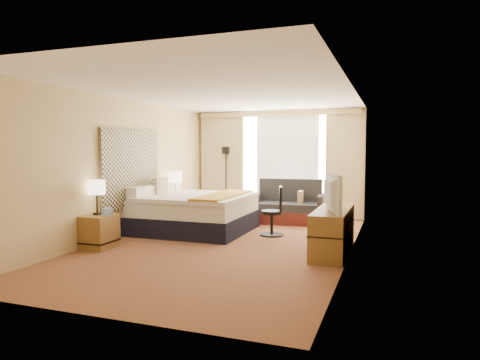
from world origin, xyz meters
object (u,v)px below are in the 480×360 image
(loveseat, at_px, (289,208))
(television, at_px, (327,193))
(bed, at_px, (193,212))
(desk_chair, at_px, (274,214))
(media_dresser, at_px, (333,230))
(lamp_left, at_px, (97,188))
(lamp_right, at_px, (175,178))
(nightstand_right, at_px, (172,211))
(nightstand_left, at_px, (99,232))
(floor_lamp, at_px, (226,166))

(loveseat, xyz_separation_m, television, (1.26, -2.88, 0.66))
(bed, relative_size, television, 2.19)
(desk_chair, bearing_deg, media_dresser, -53.96)
(bed, bearing_deg, lamp_left, -114.71)
(lamp_right, bearing_deg, desk_chair, -12.50)
(desk_chair, bearing_deg, nightstand_right, 152.85)
(media_dresser, height_order, television, television)
(media_dresser, xyz_separation_m, loveseat, (-1.31, 2.50, -0.03))
(loveseat, height_order, lamp_right, lamp_right)
(loveseat, bearing_deg, desk_chair, -91.93)
(lamp_right, relative_size, television, 0.62)
(bed, xyz_separation_m, television, (2.84, -1.24, 0.60))
(nightstand_left, height_order, loveseat, loveseat)
(media_dresser, relative_size, loveseat, 1.11)
(nightstand_right, distance_m, floor_lamp, 2.15)
(loveseat, relative_size, television, 1.63)
(nightstand_left, distance_m, bed, 2.07)
(nightstand_right, height_order, loveseat, loveseat)
(nightstand_left, bearing_deg, lamp_right, 88.72)
(nightstand_left, height_order, lamp_left, lamp_left)
(nightstand_left, relative_size, bed, 0.25)
(bed, xyz_separation_m, lamp_right, (-0.75, 0.65, 0.64))
(loveseat, bearing_deg, lamp_right, -161.71)
(lamp_left, bearing_deg, desk_chair, 38.17)
(media_dresser, xyz_separation_m, floor_lamp, (-3.15, 3.30, 0.86))
(loveseat, bearing_deg, nightstand_right, -161.25)
(lamp_left, relative_size, lamp_right, 0.95)
(lamp_right, distance_m, television, 4.06)
(television, bearing_deg, lamp_left, 81.74)
(bed, relative_size, lamp_left, 3.73)
(nightstand_right, height_order, floor_lamp, floor_lamp)
(lamp_right, bearing_deg, floor_lamp, 74.74)
(nightstand_right, height_order, lamp_right, lamp_right)
(media_dresser, xyz_separation_m, lamp_right, (-3.64, 1.50, 0.67))
(nightstand_right, distance_m, desk_chair, 2.52)
(desk_chair, xyz_separation_m, lamp_left, (-2.52, -1.98, 0.58))
(loveseat, distance_m, lamp_left, 4.33)
(nightstand_left, bearing_deg, lamp_left, 148.03)
(nightstand_left, xyz_separation_m, desk_chair, (2.47, 2.01, 0.14))
(media_dresser, height_order, floor_lamp, floor_lamp)
(nightstand_right, bearing_deg, nightstand_left, -90.00)
(nightstand_left, distance_m, lamp_left, 0.73)
(nightstand_right, xyz_separation_m, bed, (0.81, -0.60, 0.11))
(loveseat, relative_size, floor_lamp, 0.94)
(floor_lamp, relative_size, desk_chair, 1.82)
(nightstand_right, distance_m, media_dresser, 3.97)
(media_dresser, xyz_separation_m, television, (-0.05, -0.39, 0.64))
(nightstand_left, height_order, bed, bed)
(desk_chair, distance_m, lamp_left, 3.26)
(nightstand_left, relative_size, floor_lamp, 0.32)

